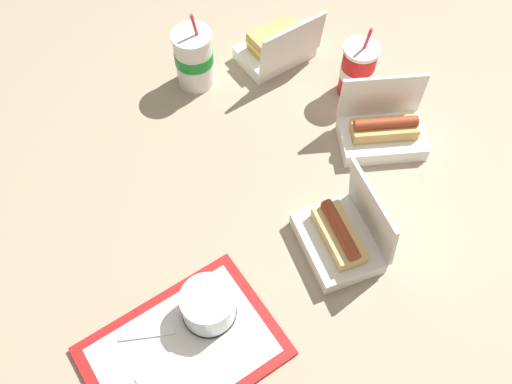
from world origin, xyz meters
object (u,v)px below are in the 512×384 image
Objects in this scene: food_tray at (183,351)px; soda_cup_left at (194,58)px; clamshell_hotdog_back at (342,237)px; plastic_fork at (147,335)px; cake_container at (208,306)px; soda_cup_right at (358,70)px; clamshell_hotdog_right at (382,131)px; clamshell_sandwich_front at (277,47)px.

food_tray is 0.73m from soda_cup_left.
clamshell_hotdog_back reaches higher than food_tray.
food_tray is 0.08m from plastic_fork.
plastic_fork is at bearing 157.90° from cake_container.
soda_cup_right is (0.77, 0.23, 0.07)m from food_tray.
clamshell_hotdog_right is at bearing -67.12° from soda_cup_left.
clamshell_hotdog_right is 0.38m from clamshell_sandwich_front.
clamshell_sandwich_front is at bearing 35.03° from cake_container.
cake_container reaches higher than food_tray.
soda_cup_right is at bearing 16.90° from cake_container.
clamshell_hotdog_right is 1.09× the size of soda_cup_left.
cake_container is 0.46× the size of clamshell_hotdog_right.
soda_cup_left reaches higher than cake_container.
cake_container is 0.14m from plastic_fork.
food_tray is at bearing 172.34° from clamshell_hotdog_back.
clamshell_sandwich_front is (0.02, 0.38, 0.00)m from clamshell_hotdog_right.
soda_cup_left is (0.49, 0.54, 0.08)m from food_tray.
cake_container is at bearing -127.86° from soda_cup_left.
cake_container is at bearing -175.11° from clamshell_hotdog_right.
clamshell_hotdog_right is at bearing -117.33° from soda_cup_right.
food_tray is at bearing -132.27° from soda_cup_left.
clamshell_hotdog_right is 1.13× the size of clamshell_sandwich_front.
plastic_fork is at bearing -168.91° from soda_cup_right.
clamshell_hotdog_right is (0.69, 0.07, 0.03)m from food_tray.
soda_cup_left is at bearing 131.68° from soda_cup_right.
clamshell_sandwich_front is 0.96× the size of soda_cup_left.
clamshell_sandwich_front is 0.59m from clamshell_hotdog_back.
plastic_fork is (-0.12, 0.05, -0.03)m from cake_container.
food_tray is 0.80m from soda_cup_right.
plastic_fork is (-0.03, 0.07, 0.01)m from food_tray.
soda_cup_right is 0.42m from soda_cup_left.
soda_cup_left is (-0.21, 0.09, 0.04)m from clamshell_sandwich_front.
clamshell_hotdog_back is (0.40, -0.05, 0.04)m from food_tray.
cake_container is 0.75m from clamshell_sandwich_front.
clamshell_hotdog_back is (0.31, -0.08, -0.01)m from cake_container.
clamshell_sandwich_front is (0.61, 0.43, -0.01)m from cake_container.
clamshell_hotdog_right is 0.51m from soda_cup_left.
clamshell_hotdog_back is (0.43, -0.13, 0.03)m from plastic_fork.
clamshell_hotdog_right reaches higher than plastic_fork.
cake_container is 0.50× the size of soda_cup_left.
clamshell_hotdog_back is at bearing -142.53° from soda_cup_right.
soda_cup_right is (0.06, -0.22, 0.03)m from clamshell_sandwich_front.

